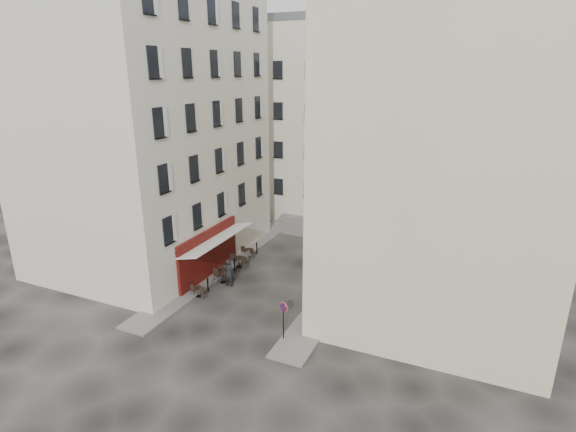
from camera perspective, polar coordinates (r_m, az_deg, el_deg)
The scene contains 18 objects.
ground at distance 29.97m, azimuth -3.76°, elevation -9.86°, with size 90.00×90.00×0.00m, color black.
sidewalk_left at distance 35.09m, azimuth -7.31°, elevation -5.51°, with size 2.00×22.00×0.12m, color slate.
sidewalk_right at distance 30.90m, azimuth 6.38°, elevation -8.91°, with size 2.00×18.00×0.12m, color slate.
building_left at distance 35.14m, azimuth -17.46°, elevation 11.21°, with size 12.20×16.20×20.60m.
building_right at distance 27.37m, azimuth 19.54°, elevation 7.13°, with size 12.20×14.20×18.60m.
building_back at distance 44.71m, azimuth 6.30°, elevation 11.94°, with size 18.20×10.20×18.60m.
cafe_storefront at distance 31.98m, azimuth -9.91°, elevation -4.53°, with size 1.74×7.30×3.50m.
stone_steps at distance 40.42m, azimuth 4.44°, elevation -1.66°, with size 9.00×3.15×0.80m.
bollard_near at distance 30.48m, azimuth -10.15°, elevation -8.51°, with size 0.12×0.12×0.98m.
bollard_mid at distance 33.14m, azimuth -6.81°, elevation -6.09°, with size 0.12×0.12×0.98m.
bollard_far at distance 35.94m, azimuth -3.99°, elevation -4.02°, with size 0.12×0.12×0.98m.
no_parking_sign at distance 24.50m, azimuth -0.61°, elevation -12.34°, with size 0.51×0.18×2.29m.
bistro_table_a at distance 29.97m, azimuth -11.30°, elevation -9.33°, with size 1.13×0.53×0.80m.
bistro_table_b at distance 31.46m, azimuth -8.22°, elevation -7.56°, with size 1.41×0.66×0.99m.
bistro_table_c at distance 32.14m, azimuth -7.73°, elevation -7.08°, with size 1.24×0.58×0.87m.
bistro_table_d at distance 33.71m, azimuth -6.20°, elevation -5.67°, with size 1.40×0.66×0.99m.
bistro_table_e at distance 35.46m, azimuth -5.07°, elevation -4.54°, with size 1.17×0.55×0.82m.
pedestrian at distance 30.80m, azimuth -7.52°, elevation -7.15°, with size 0.71×0.47×1.96m, color black.
Camera 1 is at (12.40, -23.39, 14.05)m, focal length 28.00 mm.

